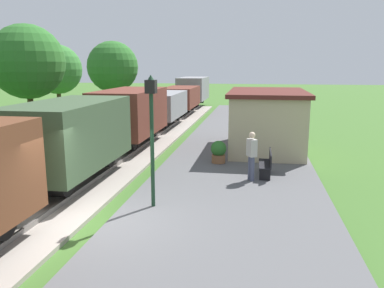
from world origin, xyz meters
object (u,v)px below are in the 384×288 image
(person_waiting, at_px, (252,154))
(tree_trackside_far, at_px, (27,62))
(lamp_post_near, at_px, (152,117))
(tree_field_distant, at_px, (113,67))
(tree_field_left, at_px, (57,70))
(freight_train, at_px, (146,111))
(station_hut, at_px, (267,120))
(bench_down_platform, at_px, (264,125))
(bench_near_hut, at_px, (267,163))
(potted_planter, at_px, (219,151))

(person_waiting, xyz_separation_m, tree_trackside_far, (-10.83, 4.30, 3.15))
(lamp_post_near, xyz_separation_m, tree_field_distant, (-9.18, 21.42, 1.23))
(lamp_post_near, relative_size, tree_field_left, 0.67)
(freight_train, distance_m, tree_field_distant, 11.70)
(station_hut, height_order, tree_field_left, tree_field_left)
(bench_down_platform, bearing_deg, station_hut, -89.34)
(tree_field_left, height_order, tree_field_distant, tree_field_distant)
(freight_train, distance_m, bench_near_hut, 10.36)
(bench_down_platform, distance_m, tree_field_distant, 15.45)
(potted_planter, bearing_deg, tree_field_distant, 123.13)
(freight_train, distance_m, person_waiting, 10.50)
(lamp_post_near, distance_m, tree_trackside_far, 11.04)
(freight_train, relative_size, potted_planter, 42.79)
(freight_train, xyz_separation_m, person_waiting, (6.20, -8.47, -0.41))
(tree_trackside_far, relative_size, tree_field_left, 1.11)
(tree_trackside_far, xyz_separation_m, tree_field_left, (-2.29, 7.09, -0.44))
(station_hut, height_order, potted_planter, station_hut)
(bench_near_hut, bearing_deg, station_hut, 89.35)
(person_waiting, distance_m, tree_field_left, 17.58)
(station_hut, xyz_separation_m, tree_trackside_far, (-11.43, -1.01, 2.68))
(lamp_post_near, bearing_deg, bench_down_platform, 75.82)
(person_waiting, bearing_deg, tree_field_distant, -84.71)
(bench_down_platform, height_order, tree_trackside_far, tree_trackside_far)
(station_hut, relative_size, bench_down_platform, 3.87)
(station_hut, distance_m, tree_field_left, 15.17)
(bench_near_hut, distance_m, tree_field_distant, 21.92)
(freight_train, xyz_separation_m, tree_field_left, (-6.92, 2.92, 2.29))
(freight_train, bearing_deg, tree_field_left, 157.08)
(person_waiting, relative_size, potted_planter, 1.87)
(freight_train, bearing_deg, bench_down_platform, 11.61)
(lamp_post_near, distance_m, tree_field_distant, 23.34)
(potted_planter, height_order, tree_field_distant, tree_field_distant)
(freight_train, xyz_separation_m, potted_planter, (4.83, -6.17, -0.88))
(freight_train, relative_size, bench_down_platform, 26.13)
(station_hut, distance_m, tree_field_distant, 18.25)
(bench_near_hut, height_order, person_waiting, person_waiting)
(person_waiting, distance_m, tree_field_distant, 22.09)
(lamp_post_near, bearing_deg, freight_train, 106.92)
(person_waiting, bearing_deg, lamp_post_near, 20.60)
(potted_planter, height_order, tree_field_left, tree_field_left)
(bench_near_hut, bearing_deg, person_waiting, -129.88)
(tree_field_left, bearing_deg, bench_near_hut, -38.16)
(tree_trackside_far, height_order, tree_field_distant, tree_field_distant)
(potted_planter, xyz_separation_m, tree_field_left, (-11.75, 9.10, 3.17))
(freight_train, xyz_separation_m, tree_field_distant, (-5.68, 9.94, 2.44))
(person_waiting, xyz_separation_m, lamp_post_near, (-2.70, -3.02, 1.62))
(lamp_post_near, height_order, tree_trackside_far, tree_trackside_far)
(person_waiting, bearing_deg, potted_planter, -86.88)
(potted_planter, relative_size, tree_field_left, 0.17)
(person_waiting, relative_size, tree_field_left, 0.31)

